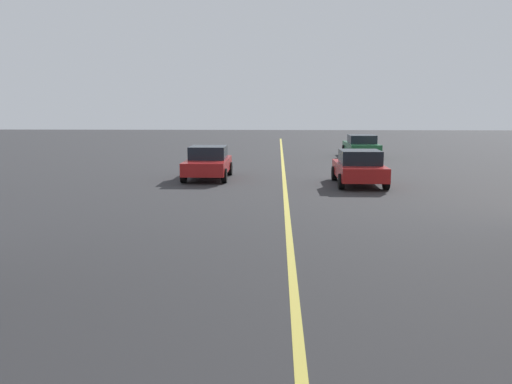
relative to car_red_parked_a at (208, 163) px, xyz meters
The scene contains 4 objects.
lane_centre_line 10.71m from the car_red_parked_a, 161.96° to the right, with size 80.00×0.16×0.01m.
car_red_parked_a is the anchor object (origin of this frame).
car_red_near 6.49m from the car_red_parked_a, 104.92° to the right, with size 3.90×1.89×1.40m.
car_green_oncoming 13.43m from the car_red_parked_a, 37.68° to the right, with size 4.40×1.95×1.37m.
Camera 1 is at (6.79, 0.29, 3.10)m, focal length 38.21 mm.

